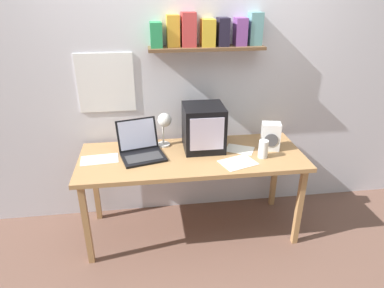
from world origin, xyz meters
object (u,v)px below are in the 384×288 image
corner_desk (192,162)px  space_heater (271,136)px  desk_lamp (164,123)px  crt_monitor (204,128)px  juice_glass (263,150)px  open_notebook (240,149)px  printed_handout (238,163)px  laptop (141,147)px  loose_paper_near_laptop (100,159)px

corner_desk → space_heater: (0.66, 0.03, 0.18)m
desk_lamp → crt_monitor: bearing=-18.1°
desk_lamp → space_heater: (0.87, -0.13, -0.11)m
corner_desk → juice_glass: juice_glass is taller
space_heater → open_notebook: (-0.25, 0.02, -0.11)m
crt_monitor → corner_desk: bearing=-133.0°
space_heater → printed_handout: size_ratio=0.74×
crt_monitor → printed_handout: (0.22, -0.30, -0.18)m
desk_lamp → juice_glass: bearing=-30.2°
laptop → space_heater: 1.07m
crt_monitor → space_heater: size_ratio=1.61×
desk_lamp → space_heater: bearing=-19.3°
printed_handout → open_notebook: bearing=72.1°
laptop → printed_handout: (0.74, -0.25, -0.06)m
printed_handout → juice_glass: bearing=17.4°
laptop → loose_paper_near_laptop: (-0.33, -0.05, -0.06)m
juice_glass → open_notebook: (-0.15, 0.16, -0.06)m
loose_paper_near_laptop → printed_handout: bearing=-10.4°
space_heater → laptop: bearing=-168.6°
laptop → loose_paper_near_laptop: 0.34m
desk_lamp → open_notebook: bearing=-21.1°
crt_monitor → desk_lamp: bearing=172.4°
laptop → desk_lamp: 0.27m
corner_desk → loose_paper_near_laptop: (-0.73, 0.02, 0.06)m
open_notebook → loose_paper_near_laptop: 1.14m
desk_lamp → corner_desk: bearing=-49.0°
space_heater → loose_paper_near_laptop: (-1.39, -0.01, -0.11)m
laptop → juice_glass: size_ratio=2.89×
crt_monitor → laptop: 0.54m
juice_glass → printed_handout: 0.24m
desk_lamp → space_heater: 0.88m
loose_paper_near_laptop → juice_glass: bearing=-5.7°
crt_monitor → juice_glass: 0.51m
desk_lamp → loose_paper_near_laptop: bearing=-175.6°
corner_desk → laptop: 0.43m
open_notebook → corner_desk: bearing=-173.1°
crt_monitor → loose_paper_near_laptop: (-0.85, -0.10, -0.18)m
desk_lamp → open_notebook: size_ratio=1.15×
laptop → printed_handout: 0.79m
laptop → juice_glass: (0.96, -0.18, -0.00)m
printed_handout → open_notebook: 0.24m
juice_glass → loose_paper_near_laptop: size_ratio=0.47×
corner_desk → crt_monitor: size_ratio=4.86×
loose_paper_near_laptop → laptop: bearing=8.5°
laptop → corner_desk: bearing=-23.8°
space_heater → printed_handout: (-0.32, -0.21, -0.11)m
desk_lamp → laptop: bearing=-166.0°
laptop → open_notebook: size_ratio=1.51×
desk_lamp → juice_glass: (0.76, -0.27, -0.16)m
corner_desk → crt_monitor: bearing=47.1°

